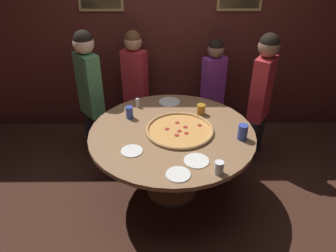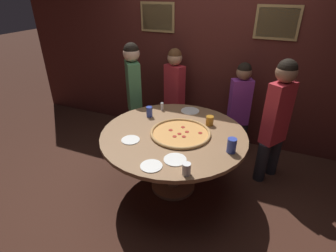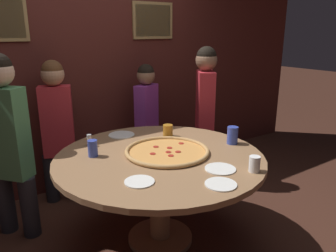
{
  "view_description": "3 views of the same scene",
  "coord_description": "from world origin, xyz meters",
  "px_view_note": "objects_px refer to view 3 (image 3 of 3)",
  "views": [
    {
      "loc": [
        -0.06,
        -2.61,
        2.43
      ],
      "look_at": [
        -0.04,
        -0.06,
        0.84
      ],
      "focal_mm": 35.0,
      "sensor_mm": 36.0,
      "label": 1
    },
    {
      "loc": [
        0.9,
        -2.29,
        2.15
      ],
      "look_at": [
        -0.08,
        0.03,
        0.79
      ],
      "focal_mm": 28.0,
      "sensor_mm": 36.0,
      "label": 2
    },
    {
      "loc": [
        -1.26,
        -1.94,
        1.65
      ],
      "look_at": [
        0.08,
        0.0,
        0.96
      ],
      "focal_mm": 35.0,
      "sensor_mm": 36.0,
      "label": 3
    }
  ],
  "objects_px": {
    "drink_cup_by_shaker": "(168,131)",
    "diner_far_right": "(57,124)",
    "white_plate_far_back": "(122,135)",
    "diner_far_left": "(147,116)",
    "drink_cup_beside_pizza": "(93,148)",
    "giant_pizza": "(167,151)",
    "white_plate_left_side": "(139,182)",
    "diner_side_right": "(8,137)",
    "white_plate_near_front": "(221,184)",
    "drink_cup_far_left": "(254,164)",
    "condiment_shaker": "(89,140)",
    "diner_centre_back": "(205,108)",
    "dining_table": "(160,171)",
    "white_plate_right_side": "(220,169)"
  },
  "relations": [
    {
      "from": "giant_pizza",
      "to": "diner_side_right",
      "type": "relative_size",
      "value": 0.44
    },
    {
      "from": "white_plate_far_back",
      "to": "diner_far_right",
      "type": "height_order",
      "value": "diner_far_right"
    },
    {
      "from": "condiment_shaker",
      "to": "diner_side_right",
      "type": "relative_size",
      "value": 0.06
    },
    {
      "from": "drink_cup_beside_pizza",
      "to": "diner_far_left",
      "type": "xyz_separation_m",
      "value": [
        0.95,
        0.8,
        -0.06
      ]
    },
    {
      "from": "diner_side_right",
      "to": "drink_cup_far_left",
      "type": "bearing_deg",
      "value": -176.59
    },
    {
      "from": "drink_cup_far_left",
      "to": "white_plate_left_side",
      "type": "height_order",
      "value": "drink_cup_far_left"
    },
    {
      "from": "drink_cup_far_left",
      "to": "white_plate_near_front",
      "type": "height_order",
      "value": "drink_cup_far_left"
    },
    {
      "from": "drink_cup_far_left",
      "to": "drink_cup_by_shaker",
      "type": "height_order",
      "value": "same"
    },
    {
      "from": "white_plate_near_front",
      "to": "diner_far_left",
      "type": "distance_m",
      "value": 1.76
    },
    {
      "from": "drink_cup_far_left",
      "to": "white_plate_left_side",
      "type": "distance_m",
      "value": 0.77
    },
    {
      "from": "white_plate_left_side",
      "to": "white_plate_right_side",
      "type": "height_order",
      "value": "same"
    },
    {
      "from": "drink_cup_by_shaker",
      "to": "diner_side_right",
      "type": "height_order",
      "value": "diner_side_right"
    },
    {
      "from": "drink_cup_far_left",
      "to": "drink_cup_beside_pizza",
      "type": "distance_m",
      "value": 1.17
    },
    {
      "from": "white_plate_far_back",
      "to": "diner_far_left",
      "type": "height_order",
      "value": "diner_far_left"
    },
    {
      "from": "dining_table",
      "to": "diner_side_right",
      "type": "bearing_deg",
      "value": 140.4
    },
    {
      "from": "white_plate_far_back",
      "to": "white_plate_left_side",
      "type": "xyz_separation_m",
      "value": [
        -0.34,
        -0.91,
        0.0
      ]
    },
    {
      "from": "drink_cup_beside_pizza",
      "to": "diner_far_left",
      "type": "height_order",
      "value": "diner_far_left"
    },
    {
      "from": "diner_centre_back",
      "to": "diner_far_right",
      "type": "relative_size",
      "value": 1.07
    },
    {
      "from": "drink_cup_beside_pizza",
      "to": "diner_side_right",
      "type": "xyz_separation_m",
      "value": [
        -0.49,
        0.5,
        0.05
      ]
    },
    {
      "from": "drink_cup_beside_pizza",
      "to": "diner_far_right",
      "type": "distance_m",
      "value": 0.85
    },
    {
      "from": "white_plate_left_side",
      "to": "white_plate_near_front",
      "type": "xyz_separation_m",
      "value": [
        0.39,
        -0.31,
        0.0
      ]
    },
    {
      "from": "giant_pizza",
      "to": "white_plate_left_side",
      "type": "xyz_separation_m",
      "value": [
        -0.43,
        -0.32,
        -0.01
      ]
    },
    {
      "from": "drink_cup_far_left",
      "to": "white_plate_far_back",
      "type": "height_order",
      "value": "drink_cup_far_left"
    },
    {
      "from": "drink_cup_by_shaker",
      "to": "white_plate_right_side",
      "type": "height_order",
      "value": "drink_cup_by_shaker"
    },
    {
      "from": "white_plate_far_back",
      "to": "diner_far_left",
      "type": "bearing_deg",
      "value": 40.6
    },
    {
      "from": "giant_pizza",
      "to": "white_plate_far_back",
      "type": "xyz_separation_m",
      "value": [
        -0.09,
        0.59,
        -0.01
      ]
    },
    {
      "from": "drink_cup_beside_pizza",
      "to": "giant_pizza",
      "type": "bearing_deg",
      "value": -27.11
    },
    {
      "from": "giant_pizza",
      "to": "diner_far_right",
      "type": "bearing_deg",
      "value": 114.77
    },
    {
      "from": "diner_centre_back",
      "to": "drink_cup_far_left",
      "type": "bearing_deg",
      "value": 5.6
    },
    {
      "from": "dining_table",
      "to": "diner_side_right",
      "type": "height_order",
      "value": "diner_side_right"
    },
    {
      "from": "condiment_shaker",
      "to": "diner_centre_back",
      "type": "relative_size",
      "value": 0.06
    },
    {
      "from": "drink_cup_far_left",
      "to": "drink_cup_by_shaker",
      "type": "xyz_separation_m",
      "value": [
        -0.05,
        0.94,
        0.0
      ]
    },
    {
      "from": "white_plate_left_side",
      "to": "diner_far_right",
      "type": "distance_m",
      "value": 1.42
    },
    {
      "from": "white_plate_near_front",
      "to": "diner_far_left",
      "type": "bearing_deg",
      "value": 73.91
    },
    {
      "from": "drink_cup_by_shaker",
      "to": "white_plate_left_side",
      "type": "distance_m",
      "value": 0.93
    },
    {
      "from": "dining_table",
      "to": "drink_cup_by_shaker",
      "type": "bearing_deg",
      "value": 47.51
    },
    {
      "from": "drink_cup_far_left",
      "to": "diner_centre_back",
      "type": "relative_size",
      "value": 0.07
    },
    {
      "from": "drink_cup_beside_pizza",
      "to": "condiment_shaker",
      "type": "distance_m",
      "value": 0.24
    },
    {
      "from": "white_plate_left_side",
      "to": "diner_far_left",
      "type": "relative_size",
      "value": 0.15
    },
    {
      "from": "diner_far_right",
      "to": "drink_cup_by_shaker",
      "type": "bearing_deg",
      "value": 155.06
    },
    {
      "from": "drink_cup_by_shaker",
      "to": "diner_far_right",
      "type": "relative_size",
      "value": 0.08
    },
    {
      "from": "white_plate_right_side",
      "to": "condiment_shaker",
      "type": "bearing_deg",
      "value": 120.26
    },
    {
      "from": "condiment_shaker",
      "to": "dining_table",
      "type": "bearing_deg",
      "value": -54.08
    },
    {
      "from": "giant_pizza",
      "to": "drink_cup_by_shaker",
      "type": "relative_size",
      "value": 6.06
    },
    {
      "from": "drink_cup_by_shaker",
      "to": "diner_far_right",
      "type": "xyz_separation_m",
      "value": [
        -0.74,
        0.77,
        -0.0
      ]
    },
    {
      "from": "drink_cup_beside_pizza",
      "to": "condiment_shaker",
      "type": "xyz_separation_m",
      "value": [
        0.06,
        0.23,
        -0.01
      ]
    },
    {
      "from": "drink_cup_far_left",
      "to": "diner_far_right",
      "type": "bearing_deg",
      "value": 114.76
    },
    {
      "from": "drink_cup_far_left",
      "to": "diner_centre_back",
      "type": "distance_m",
      "value": 1.41
    },
    {
      "from": "drink_cup_by_shaker",
      "to": "white_plate_left_side",
      "type": "xyz_separation_m",
      "value": [
        -0.66,
        -0.65,
        -0.05
      ]
    },
    {
      "from": "drink_cup_beside_pizza",
      "to": "condiment_shaker",
      "type": "height_order",
      "value": "drink_cup_beside_pizza"
    }
  ]
}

